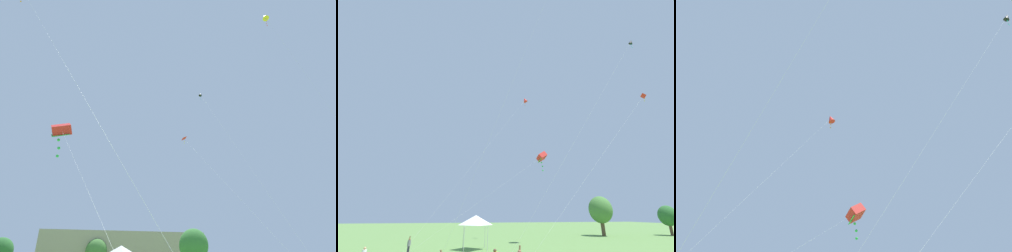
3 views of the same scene
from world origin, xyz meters
TOP-DOWN VIEW (x-y plane):
  - distant_building at (0.70, 59.51)m, footprint 33.64×13.56m
  - tree_far_centre at (-5.48, 52.63)m, footprint 3.97×3.57m
  - tree_far_left at (-20.86, 48.68)m, footprint 3.87×3.48m
  - tree_far_right at (8.07, 37.70)m, footprint 4.71×4.24m
  - kite_black_diamond_0 at (3.88, 24.12)m, footprint 0.65×16.50m
  - kite_red_box_2 at (-12.72, 18.13)m, footprint 5.46×19.03m
  - kite_red_delta_3 at (2.00, 25.72)m, footprint 3.16×17.37m
  - kite_yellow_diamond_4 at (8.11, 14.03)m, footprint 3.80×11.14m

SIDE VIEW (x-z plane):
  - distant_building at x=0.70m, z-range 0.00..7.54m
  - tree_far_left at x=-20.86m, z-range 0.85..6.69m
  - tree_far_centre at x=-5.48m, z-range 0.88..6.87m
  - tree_far_right at x=8.07m, z-range 1.04..8.15m
  - kite_red_box_2 at x=-12.72m, z-range 6.02..19.95m
  - kite_red_delta_3 at x=2.00m, z-range 8.23..25.97m
  - kite_black_diamond_0 at x=3.88m, z-range 11.50..35.63m
  - kite_yellow_diamond_4 at x=8.11m, z-range 14.56..44.95m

